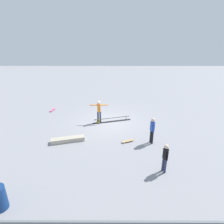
% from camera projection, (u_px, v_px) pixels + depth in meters
% --- Properties ---
extents(ground_plane, '(60.00, 60.00, 0.00)m').
position_uv_depth(ground_plane, '(109.00, 122.00, 14.57)').
color(ground_plane, gray).
extents(grind_rail, '(2.97, 1.05, 0.33)m').
position_uv_depth(grind_rail, '(112.00, 120.00, 14.57)').
color(grind_rail, black).
rests_on(grind_rail, ground_plane).
extents(skate_ledge, '(2.11, 0.97, 0.26)m').
position_uv_depth(skate_ledge, '(68.00, 140.00, 11.80)').
color(skate_ledge, '#B2A893').
rests_on(skate_ledge, ground_plane).
extents(skater_main, '(1.38, 0.23, 1.72)m').
position_uv_depth(skater_main, '(99.00, 110.00, 14.15)').
color(skater_main, '#2D3351').
rests_on(skater_main, ground_plane).
extents(skateboard_main, '(0.39, 0.82, 0.09)m').
position_uv_depth(skateboard_main, '(99.00, 120.00, 14.62)').
color(skateboard_main, yellow).
rests_on(skateboard_main, ground_plane).
extents(bystander_black_shirt, '(0.25, 0.34, 1.53)m').
position_uv_depth(bystander_black_shirt, '(165.00, 157.00, 8.88)').
color(bystander_black_shirt, '#2D3351').
rests_on(bystander_black_shirt, ground_plane).
extents(bystander_blue_shirt, '(0.26, 0.38, 1.68)m').
position_uv_depth(bystander_blue_shirt, '(152.00, 129.00, 11.34)').
color(bystander_blue_shirt, black).
rests_on(bystander_blue_shirt, ground_plane).
extents(loose_skateboard_natural, '(0.81, 0.50, 0.09)m').
position_uv_depth(loose_skateboard_natural, '(128.00, 141.00, 11.76)').
color(loose_skateboard_natural, tan).
rests_on(loose_skateboard_natural, ground_plane).
extents(loose_skateboard_pink, '(0.34, 0.82, 0.09)m').
position_uv_depth(loose_skateboard_pink, '(53.00, 110.00, 16.76)').
color(loose_skateboard_pink, '#E05993').
rests_on(loose_skateboard_pink, ground_plane).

